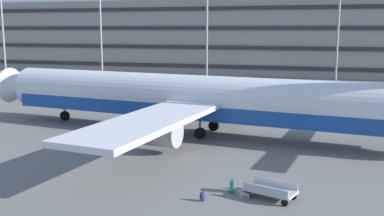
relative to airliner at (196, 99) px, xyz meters
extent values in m
plane|color=slate|center=(1.51, 0.60, -2.91)|extent=(600.00, 600.00, 0.00)
cube|color=gray|center=(1.51, 55.48, 4.10)|extent=(175.32, 18.75, 14.01)
cube|color=#2D2D33|center=(1.51, 46.00, -1.15)|extent=(173.56, 0.24, 0.70)
cube|color=#2D2D33|center=(1.51, 46.00, 2.35)|extent=(173.56, 0.24, 0.70)
cube|color=#2D2D33|center=(1.51, 46.00, 5.85)|extent=(173.56, 0.24, 0.70)
cube|color=#2D2D33|center=(1.51, 46.00, 9.35)|extent=(173.56, 0.24, 0.70)
cylinder|color=silver|center=(-0.41, 0.05, 0.18)|extent=(35.05, 8.17, 3.65)
cube|color=#19479E|center=(-0.41, 0.05, -0.82)|extent=(33.66, 7.92, 1.17)
cone|color=silver|center=(-18.70, 2.46, 0.18)|extent=(3.35, 3.82, 3.47)
cube|color=silver|center=(-0.61, -9.15, -0.09)|extent=(6.27, 15.09, 0.36)
cube|color=silver|center=(1.77, 9.00, -0.09)|extent=(6.27, 15.09, 0.36)
cylinder|color=#9E9EA3|center=(-0.77, -6.47, -1.40)|extent=(2.85, 2.33, 2.01)
cylinder|color=#9E9EA3|center=(0.93, 6.45, -1.40)|extent=(2.85, 2.33, 2.01)
cylinder|color=black|center=(-13.55, 1.78, -2.46)|extent=(0.94, 0.46, 0.90)
cylinder|color=slate|center=(-13.55, 1.78, -1.83)|extent=(0.20, 0.20, 1.26)
cylinder|color=black|center=(0.77, -1.67, -2.46)|extent=(0.94, 0.46, 0.90)
cylinder|color=slate|center=(0.77, -1.67, -1.83)|extent=(0.20, 0.20, 1.26)
cylinder|color=black|center=(1.17, 1.41, -2.46)|extent=(0.94, 0.46, 0.90)
cylinder|color=slate|center=(1.17, 1.41, -1.83)|extent=(0.20, 0.20, 1.26)
cylinder|color=gray|center=(-50.51, 40.18, 7.41)|extent=(0.36, 0.36, 20.63)
cylinder|color=gray|center=(-29.39, 40.18, 6.70)|extent=(0.36, 0.36, 19.21)
cylinder|color=gray|center=(-9.41, 40.18, 7.21)|extent=(0.36, 0.36, 20.22)
cylinder|color=gray|center=(11.90, 40.18, 9.74)|extent=(0.36, 0.36, 25.30)
cube|color=gray|center=(6.27, -13.28, -2.77)|extent=(0.74, 0.84, 0.28)
cube|color=black|center=(6.44, -13.61, -2.77)|extent=(0.22, 0.13, 0.02)
cube|color=#147266|center=(5.55, -12.72, -2.54)|extent=(0.28, 0.50, 0.62)
cylinder|color=#333338|center=(5.63, -12.84, -2.19)|extent=(0.02, 0.02, 0.09)
cylinder|color=#333338|center=(5.59, -12.58, -2.19)|extent=(0.02, 0.02, 0.09)
cube|color=black|center=(5.61, -12.71, -2.14)|extent=(0.07, 0.26, 0.02)
cylinder|color=black|center=(5.50, -12.92, -2.88)|extent=(0.05, 0.03, 0.05)
cylinder|color=black|center=(5.44, -12.54, -2.88)|extent=(0.05, 0.03, 0.05)
cylinder|color=black|center=(5.66, -12.89, -2.88)|extent=(0.05, 0.03, 0.05)
cylinder|color=black|center=(5.60, -12.52, -2.88)|extent=(0.05, 0.03, 0.05)
ellipsoid|color=navy|center=(4.39, -14.42, -2.66)|extent=(0.38, 0.30, 0.50)
ellipsoid|color=navy|center=(4.42, -14.52, -2.73)|extent=(0.25, 0.16, 0.23)
torus|color=black|center=(4.38, -14.39, -2.39)|extent=(0.08, 0.03, 0.08)
cube|color=black|center=(4.45, -14.30, -2.66)|extent=(0.04, 0.03, 0.43)
cube|color=black|center=(4.28, -14.35, -2.66)|extent=(0.04, 0.03, 0.43)
cube|color=#B7B7BC|center=(7.64, -13.07, -2.49)|extent=(2.88, 2.06, 0.12)
cylinder|color=#4C4C51|center=(6.08, -12.55, -2.73)|extent=(0.68, 0.27, 0.05)
cube|color=#B7B7BC|center=(7.45, -13.66, -2.29)|extent=(2.35, 0.83, 0.40)
cube|color=#B7B7BC|center=(7.84, -12.49, -2.29)|extent=(2.35, 0.83, 0.40)
cylinder|color=black|center=(6.48, -13.27, -2.73)|extent=(0.37, 0.21, 0.36)
cylinder|color=black|center=(6.83, -12.22, -2.73)|extent=(0.37, 0.21, 0.36)
cylinder|color=black|center=(8.45, -13.93, -2.73)|extent=(0.37, 0.21, 0.36)
cylinder|color=black|center=(8.81, -12.88, -2.73)|extent=(0.37, 0.21, 0.36)
camera|label=1|loc=(9.99, -35.63, 5.78)|focal=42.43mm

